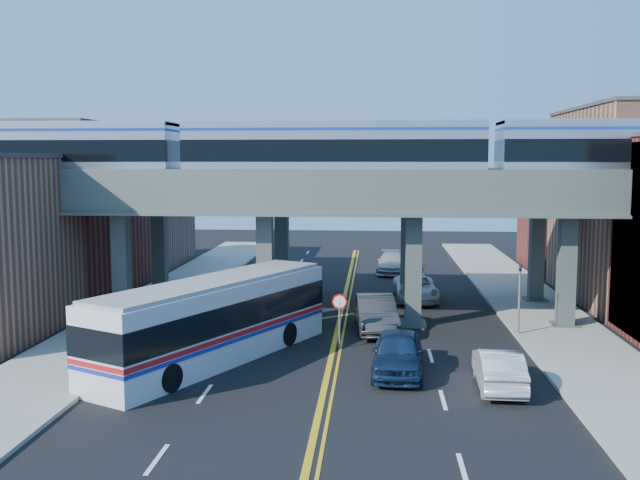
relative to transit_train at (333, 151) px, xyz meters
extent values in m
plane|color=black|center=(0.29, -8.00, -9.33)|extent=(120.00, 120.00, 0.00)
cube|color=gray|center=(-11.21, 2.00, -9.25)|extent=(5.00, 70.00, 0.16)
cube|color=gray|center=(11.79, 2.00, -9.25)|extent=(5.00, 70.00, 0.16)
cube|color=maroon|center=(-18.21, 8.00, -3.83)|extent=(8.00, 14.00, 11.00)
cube|color=#915F4B|center=(-18.21, 21.00, -5.33)|extent=(8.00, 10.00, 8.00)
cube|color=#915F4B|center=(18.79, 8.00, -3.33)|extent=(8.00, 14.00, 12.00)
cube|color=maroon|center=(18.79, 21.00, -4.83)|extent=(8.00, 10.00, 9.00)
cube|color=#45514F|center=(-11.71, 0.00, -6.33)|extent=(0.85, 0.85, 6.00)
cube|color=#45514F|center=(-3.71, 0.00, -6.33)|extent=(0.85, 0.85, 6.00)
cube|color=#45514F|center=(4.29, 0.00, -6.33)|extent=(0.85, 0.85, 6.00)
cube|color=#45514F|center=(12.29, 0.00, -6.33)|extent=(0.85, 0.85, 6.00)
cube|color=#4B5650|center=(0.29, 0.00, -2.63)|extent=(52.00, 3.60, 1.40)
cube|color=#45514F|center=(-11.71, 7.00, -6.33)|extent=(0.85, 0.85, 6.00)
cube|color=#45514F|center=(-3.71, 7.00, -6.33)|extent=(0.85, 0.85, 6.00)
cube|color=#45514F|center=(4.29, 7.00, -6.33)|extent=(0.85, 0.85, 6.00)
cube|color=#45514F|center=(12.29, 7.00, -6.33)|extent=(0.85, 0.85, 6.00)
cube|color=#4B5650|center=(0.29, 7.00, -2.63)|extent=(52.00, 3.60, 1.40)
cube|color=black|center=(-11.47, 0.00, -1.80)|extent=(2.27, 2.27, 0.26)
cube|color=#AFB2B9|center=(-16.49, 0.00, -0.02)|extent=(15.69, 2.99, 3.30)
cube|color=black|center=(-16.49, 0.00, 0.13)|extent=(15.71, 3.05, 1.14)
cube|color=black|center=(-5.02, 0.00, -1.80)|extent=(2.27, 2.27, 0.26)
cube|color=black|center=(5.02, 0.00, -1.80)|extent=(2.27, 2.27, 0.26)
cube|color=#AFB2B9|center=(0.00, 0.00, -0.02)|extent=(15.69, 2.99, 3.30)
cube|color=black|center=(0.00, 0.00, 0.13)|extent=(15.71, 3.05, 1.14)
cube|color=black|center=(11.47, 0.00, -1.80)|extent=(2.27, 2.27, 0.26)
cylinder|color=slate|center=(0.59, -5.00, -8.18)|extent=(0.09, 0.09, 2.30)
cylinder|color=red|center=(0.59, -5.00, -7.08)|extent=(0.76, 0.04, 0.76)
cylinder|color=slate|center=(9.49, -2.00, -7.73)|extent=(0.12, 0.12, 3.20)
imported|color=black|center=(9.49, -2.00, -5.68)|extent=(0.15, 0.18, 0.90)
cube|color=silver|center=(-4.83, -7.40, -7.58)|extent=(8.73, 13.36, 3.49)
cube|color=black|center=(-4.83, -7.40, -7.13)|extent=(8.80, 13.42, 1.18)
cube|color=#B21419|center=(-4.83, -7.40, -7.92)|extent=(8.80, 13.41, 0.20)
cylinder|color=black|center=(-6.79, -11.25, -8.76)|extent=(3.21, 2.38, 1.12)
cylinder|color=black|center=(-3.11, -4.04, -8.76)|extent=(3.21, 2.38, 1.12)
imported|color=#11223F|center=(3.22, -8.80, -8.44)|extent=(2.36, 5.31, 1.77)
imported|color=#29292B|center=(2.30, -1.40, -8.41)|extent=(2.50, 5.74, 1.84)
imported|color=silver|center=(4.84, 7.03, -8.54)|extent=(2.78, 5.72, 1.56)
imported|color=#AAABAF|center=(3.58, 18.08, -8.53)|extent=(2.56, 5.60, 1.59)
imported|color=silver|center=(7.09, -10.39, -8.55)|extent=(1.81, 4.76, 1.55)
camera|label=1|loc=(2.19, -37.90, -0.46)|focal=40.00mm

